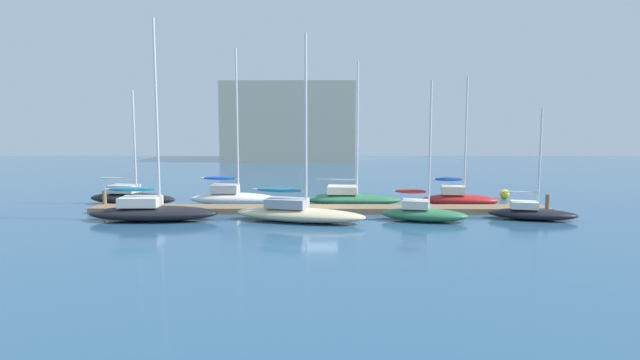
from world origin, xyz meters
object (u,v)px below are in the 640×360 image
object	(u,v)px
sailboat_7	(532,212)
harbor_building_distant	(290,122)
sailboat_3	(298,212)
sailboat_5	(423,212)
sailboat_6	(459,198)
mooring_buoy_yellow	(505,194)
sailboat_1	(152,210)
sailboat_4	(351,197)
sailboat_0	(132,197)
sailboat_2	(233,196)

from	to	relation	value
sailboat_7	harbor_building_distant	bearing A→B (deg)	123.61
sailboat_3	sailboat_5	distance (m)	7.83
sailboat_3	sailboat_7	xyz separation A→B (m)	(14.86, 0.78, -0.14)
sailboat_6	mooring_buoy_yellow	bearing A→B (deg)	47.72
sailboat_6	sailboat_3	bearing A→B (deg)	-145.16
sailboat_1	sailboat_6	world-z (taller)	sailboat_1
sailboat_1	sailboat_4	distance (m)	14.27
sailboat_5	sailboat_6	bearing A→B (deg)	69.89
sailboat_3	sailboat_6	size ratio (longest dim) A/B	1.21
sailboat_5	harbor_building_distant	bearing A→B (deg)	115.74
sailboat_0	mooring_buoy_yellow	world-z (taller)	sailboat_0
sailboat_0	sailboat_6	distance (m)	24.47
sailboat_0	mooring_buoy_yellow	xyz separation A→B (m)	(29.20, 3.32, -0.20)
sailboat_7	mooring_buoy_yellow	distance (m)	9.20
sailboat_0	sailboat_2	world-z (taller)	sailboat_2
sailboat_1	mooring_buoy_yellow	size ratio (longest dim) A/B	16.21
sailboat_2	sailboat_7	xyz separation A→B (m)	(20.06, -5.53, -0.21)
sailboat_0	sailboat_3	xyz separation A→B (m)	(12.89, -6.55, 0.03)
sailboat_6	harbor_building_distant	distance (m)	50.86
sailboat_0	sailboat_1	distance (m)	7.29
sailboat_3	mooring_buoy_yellow	world-z (taller)	sailboat_3
sailboat_7	sailboat_0	bearing A→B (deg)	-177.74
sailboat_2	sailboat_3	bearing A→B (deg)	-48.13
mooring_buoy_yellow	sailboat_4	bearing A→B (deg)	-164.76
sailboat_4	sailboat_0	bearing A→B (deg)	-175.84
mooring_buoy_yellow	sailboat_1	bearing A→B (deg)	-159.36
harbor_building_distant	sailboat_3	bearing A→B (deg)	-85.68
sailboat_3	mooring_buoy_yellow	xyz separation A→B (m)	(16.31, 9.87, -0.23)
sailboat_4	sailboat_7	xyz separation A→B (m)	(11.23, -5.64, -0.11)
sailboat_1	sailboat_4	xyz separation A→B (m)	(12.87, 6.17, -0.06)
sailboat_0	sailboat_1	size ratio (longest dim) A/B	0.68
sailboat_2	sailboat_5	size ratio (longest dim) A/B	1.32
sailboat_4	sailboat_3	bearing A→B (deg)	-114.88
sailboat_5	mooring_buoy_yellow	xyz separation A→B (m)	(8.48, 9.64, -0.19)
sailboat_4	sailboat_6	xyz separation A→B (m)	(7.94, -0.51, 0.06)
sailboat_1	mooring_buoy_yellow	bearing A→B (deg)	19.03
sailboat_5	sailboat_7	xyz separation A→B (m)	(7.04, 0.55, -0.10)
sailboat_3	sailboat_5	world-z (taller)	sailboat_3
sailboat_5	harbor_building_distant	xyz separation A→B (m)	(-11.90, 53.74, 5.67)
sailboat_0	harbor_building_distant	bearing A→B (deg)	89.01
sailboat_0	sailboat_3	distance (m)	14.46
sailboat_5	sailboat_7	bearing A→B (deg)	17.76
sailboat_5	sailboat_7	world-z (taller)	sailboat_5
sailboat_4	harbor_building_distant	bearing A→B (deg)	103.84
sailboat_4	sailboat_7	bearing A→B (deg)	-22.01
harbor_building_distant	sailboat_1	bearing A→B (deg)	-95.49
sailboat_1	sailboat_3	distance (m)	9.24
sailboat_6	harbor_building_distant	bearing A→B (deg)	115.83
sailboat_1	mooring_buoy_yellow	xyz separation A→B (m)	(25.54, 9.62, -0.26)
sailboat_1	sailboat_3	xyz separation A→B (m)	(9.24, -0.25, -0.03)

